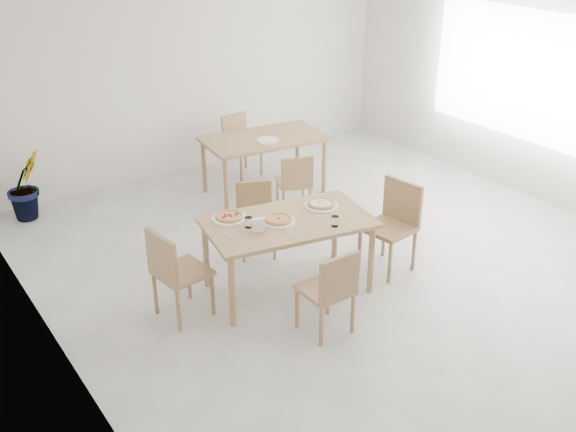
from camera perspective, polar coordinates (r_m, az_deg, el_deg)
room at (r=8.84m, az=20.29°, el=10.87°), size 7.28×7.00×7.00m
main_table at (r=6.36m, az=0.00°, el=-1.00°), size 1.69×1.15×0.75m
chair_south at (r=5.81m, az=3.66°, el=-6.05°), size 0.41×0.41×0.83m
chair_north at (r=7.18m, az=-2.78°, el=0.26°), size 0.50×0.50×0.77m
chair_west at (r=6.09m, az=-9.63°, el=-4.44°), size 0.49×0.49×0.89m
chair_east at (r=6.91m, az=8.97°, el=-0.29°), size 0.53×0.53×0.93m
plate_margherita at (r=6.29m, az=-0.80°, el=-0.45°), size 0.31×0.31×0.02m
plate_mushroom at (r=6.61m, az=2.83°, el=0.89°), size 0.34×0.34×0.02m
plate_pepperoni at (r=6.37m, az=-4.98°, el=-0.19°), size 0.34×0.34×0.02m
pizza_margherita at (r=6.28m, az=-0.80°, el=-0.27°), size 0.29×0.29×0.03m
pizza_mushroom at (r=6.60m, az=2.83°, el=1.07°), size 0.36×0.36×0.03m
pizza_pepperoni at (r=6.36m, az=-4.98°, el=-0.00°), size 0.34×0.34×0.03m
tumbler_a at (r=6.22m, az=3.99°, el=-0.44°), size 0.07×0.07×0.10m
tumbler_b at (r=6.19m, az=-3.36°, el=-0.53°), size 0.07×0.07×0.10m
napkin_holder at (r=6.08m, az=-2.52°, el=-0.84°), size 0.14×0.09×0.14m
fork_a at (r=6.03m, az=-4.85°, el=-1.86°), size 0.04×0.17×0.01m
fork_b at (r=6.08m, az=0.09°, el=-1.50°), size 0.02×0.18×0.01m
second_table at (r=8.56m, az=-2.06°, el=6.16°), size 1.60×1.03×0.75m
chair_back_s at (r=8.00m, az=0.61°, el=3.04°), size 0.49×0.49×0.77m
chair_back_n at (r=9.26m, az=-4.15°, el=6.40°), size 0.46×0.46×0.83m
plate_empty at (r=8.40m, az=-1.74°, el=6.43°), size 0.28×0.28×0.02m
potted_plant at (r=8.52m, az=-21.33°, el=2.42°), size 0.57×0.52×0.83m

